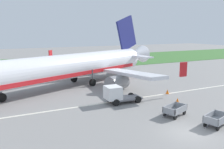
# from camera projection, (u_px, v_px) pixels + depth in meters

# --- Properties ---
(ground_plane) EXTENTS (220.00, 220.00, 0.00)m
(ground_plane) POSITION_uv_depth(u_px,v_px,m) (189.00, 133.00, 19.69)
(ground_plane) COLOR gray
(grass_strip) EXTENTS (220.00, 28.00, 0.06)m
(grass_strip) POSITION_uv_depth(u_px,v_px,m) (53.00, 63.00, 63.12)
(grass_strip) COLOR #3D7033
(grass_strip) RESTS_ON ground
(apron_stripe) EXTENTS (120.00, 0.36, 0.01)m
(apron_stripe) POSITION_uv_depth(u_px,v_px,m) (125.00, 100.00, 29.11)
(apron_stripe) COLOR silver
(apron_stripe) RESTS_ON ground
(airplane) EXTENTS (36.07, 29.43, 11.34)m
(airplane) POSITION_uv_depth(u_px,v_px,m) (75.00, 66.00, 36.30)
(airplane) COLOR silver
(airplane) RESTS_ON ground
(baggage_cart_second_in_row) EXTENTS (3.61, 2.08, 1.07)m
(baggage_cart_second_in_row) POSITION_uv_depth(u_px,v_px,m) (216.00, 119.00, 21.09)
(baggage_cart_second_in_row) COLOR gray
(baggage_cart_second_in_row) RESTS_ON ground
(baggage_cart_third_in_row) EXTENTS (3.59, 2.18, 1.07)m
(baggage_cart_third_in_row) POSITION_uv_depth(u_px,v_px,m) (175.00, 110.00, 23.60)
(baggage_cart_third_in_row) COLOR gray
(baggage_cart_third_in_row) RESTS_ON ground
(service_truck_beside_carts) EXTENTS (4.45, 2.15, 2.10)m
(service_truck_beside_carts) POSITION_uv_depth(u_px,v_px,m) (117.00, 94.00, 27.58)
(service_truck_beside_carts) COLOR slate
(service_truck_beside_carts) RESTS_ON ground
(traffic_cone_near_plane) EXTENTS (0.46, 0.46, 0.61)m
(traffic_cone_near_plane) POSITION_uv_depth(u_px,v_px,m) (167.00, 92.00, 31.94)
(traffic_cone_near_plane) COLOR orange
(traffic_cone_near_plane) RESTS_ON ground
(traffic_cone_mid_apron) EXTENTS (0.51, 0.51, 0.67)m
(traffic_cone_mid_apron) POSITION_uv_depth(u_px,v_px,m) (177.00, 101.00, 27.62)
(traffic_cone_mid_apron) COLOR orange
(traffic_cone_mid_apron) RESTS_ON ground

